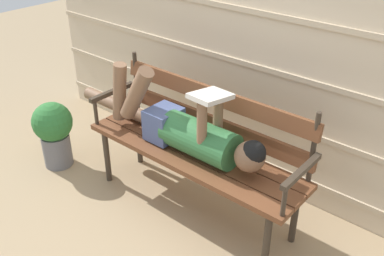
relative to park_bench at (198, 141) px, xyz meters
name	(u,v)px	position (x,y,z in m)	size (l,w,h in m)	color
ground_plane	(186,212)	(0.00, -0.14, -0.53)	(12.00, 12.00, 0.00)	tan
house_siding	(250,37)	(0.00, 0.55, 0.59)	(4.19, 0.08, 2.24)	beige
park_bench	(198,141)	(0.00, 0.00, 0.00)	(1.62, 0.45, 0.94)	brown
reclining_person	(183,128)	(-0.08, -0.07, 0.11)	(1.71, 0.26, 0.53)	#33703D
potted_plant	(54,131)	(-1.20, -0.36, -0.21)	(0.32, 0.32, 0.56)	slate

